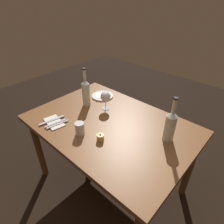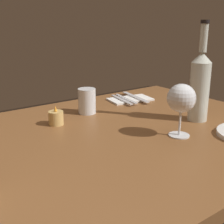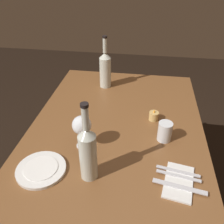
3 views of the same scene
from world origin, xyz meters
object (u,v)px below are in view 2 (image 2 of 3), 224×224
at_px(water_tumbler, 87,102).
at_px(fork_inner, 126,99).
at_px(table_knife, 135,97).
at_px(wine_glass_left, 181,99).
at_px(folded_napkin, 130,99).
at_px(votive_candle, 56,118).
at_px(fork_outer, 121,100).
at_px(wine_bottle_second, 200,84).

distance_m(water_tumbler, fork_inner, 0.24).
bearing_deg(table_knife, wine_glass_left, -113.53).
height_order(folded_napkin, fork_inner, fork_inner).
bearing_deg(votive_candle, water_tumbler, 17.92).
distance_m(water_tumbler, table_knife, 0.30).
bearing_deg(wine_glass_left, votive_candle, 128.77).
relative_size(wine_glass_left, water_tumbler, 1.71).
relative_size(water_tumbler, fork_outer, 0.54).
relative_size(water_tumbler, fork_inner, 0.54).
distance_m(water_tumbler, votive_candle, 0.17).
distance_m(votive_candle, fork_inner, 0.41).
bearing_deg(water_tumbler, wine_glass_left, -74.67).
bearing_deg(wine_glass_left, fork_outer, 75.98).
bearing_deg(table_knife, wine_bottle_second, -92.16).
bearing_deg(wine_bottle_second, folded_napkin, 92.59).
height_order(wine_glass_left, water_tumbler, wine_glass_left).
bearing_deg(water_tumbler, table_knife, 10.16).
bearing_deg(fork_inner, folded_napkin, 0.00).
relative_size(wine_glass_left, wine_bottle_second, 0.48).
bearing_deg(votive_candle, wine_bottle_second, -30.54).
bearing_deg(fork_outer, folded_napkin, 0.00).
relative_size(fork_inner, fork_outer, 1.00).
height_order(water_tumbler, folded_napkin, water_tumbler).
distance_m(wine_glass_left, water_tumbler, 0.40).
distance_m(wine_bottle_second, fork_inner, 0.38).
height_order(water_tumbler, fork_inner, water_tumbler).
relative_size(votive_candle, fork_inner, 0.37).
xyz_separation_m(water_tumbler, fork_outer, (0.21, 0.05, -0.03)).
height_order(folded_napkin, table_knife, table_knife).
relative_size(wine_glass_left, fork_inner, 0.93).
distance_m(wine_glass_left, fork_outer, 0.46).
relative_size(wine_glass_left, folded_napkin, 0.81).
bearing_deg(votive_candle, wine_glass_left, -51.23).
bearing_deg(wine_bottle_second, fork_outer, 100.41).
height_order(wine_bottle_second, votive_candle, wine_bottle_second).
relative_size(fork_inner, table_knife, 0.85).
height_order(wine_glass_left, table_knife, wine_glass_left).
distance_m(wine_bottle_second, water_tumbler, 0.42).
bearing_deg(wine_glass_left, wine_bottle_second, 21.76).
xyz_separation_m(wine_glass_left, water_tumbler, (-0.10, 0.38, -0.08)).
xyz_separation_m(wine_bottle_second, water_tumbler, (-0.28, 0.31, -0.09)).
bearing_deg(table_knife, fork_outer, 180.00).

